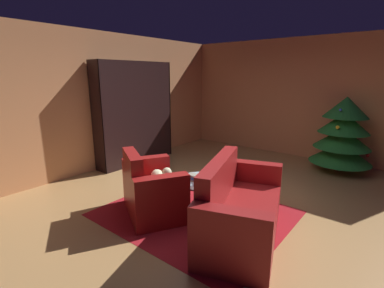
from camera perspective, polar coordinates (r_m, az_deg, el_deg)
The scene contains 11 objects.
ground_plane at distance 4.32m, azimuth 4.81°, elevation -12.17°, with size 8.13×8.13×0.00m, color #B2844E.
wall_back at distance 7.01m, azimuth 21.04°, elevation 8.64°, with size 5.72×0.06×2.72m, color tan.
wall_left at distance 5.95m, azimuth -18.37°, elevation 8.07°, with size 0.06×6.89×2.72m, color tan.
area_rug at distance 4.05m, azimuth 0.68°, elevation -13.89°, with size 2.43×2.06×0.01m, color maroon.
bookshelf_unit at distance 6.25m, azimuth -10.68°, elevation 5.97°, with size 0.38×1.86×2.17m.
armchair_red at distance 3.98m, azimuth -8.22°, elevation -9.46°, with size 1.25×1.12×0.90m.
couch_red at distance 3.48m, azimuth 9.58°, elevation -13.21°, with size 1.28×1.85×0.93m.
coffee_table at distance 3.95m, azimuth 1.75°, elevation -7.97°, with size 0.71×0.71×0.47m.
book_stack_on_table at distance 3.90m, azimuth 0.76°, elevation -6.92°, with size 0.23×0.14×0.08m.
bottle_on_table at distance 3.95m, azimuth 4.48°, elevation -5.55°, with size 0.07×0.07×0.29m.
decorated_tree at distance 6.27m, azimuth 28.35°, elevation 1.74°, with size 1.16×1.16×1.49m.
Camera 1 is at (2.13, -3.24, 1.90)m, focal length 26.19 mm.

